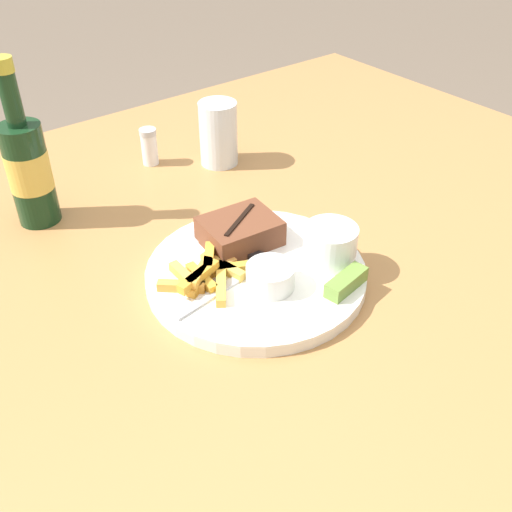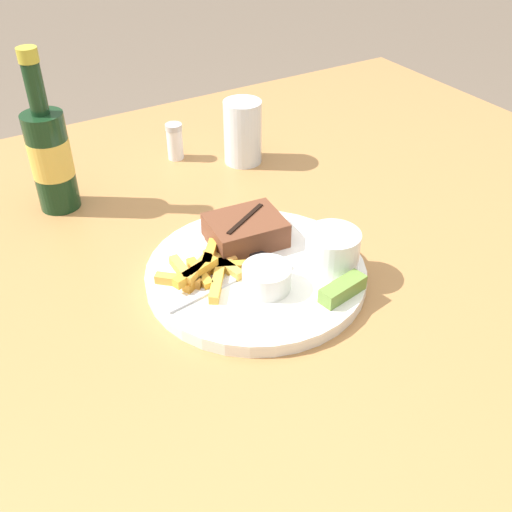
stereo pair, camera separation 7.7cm
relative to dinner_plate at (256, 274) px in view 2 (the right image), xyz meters
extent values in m
cube|color=#A87542|center=(0.00, 0.00, -0.03)|extent=(1.49, 1.23, 0.04)
cylinder|color=#A87542|center=(0.68, 0.56, -0.40)|extent=(0.06, 0.06, 0.70)
cylinder|color=white|center=(0.00, 0.00, 0.00)|extent=(0.29, 0.29, 0.01)
cylinder|color=white|center=(0.00, 0.00, 0.01)|extent=(0.29, 0.29, 0.00)
cube|color=brown|center=(0.02, 0.06, 0.03)|extent=(0.11, 0.09, 0.04)
cube|color=black|center=(0.02, 0.06, 0.05)|extent=(0.08, 0.05, 0.00)
cube|color=gold|center=(-0.10, 0.02, 0.02)|extent=(0.05, 0.05, 0.01)
cube|color=gold|center=(-0.08, 0.01, 0.03)|extent=(0.07, 0.03, 0.01)
cube|color=gold|center=(-0.06, -0.01, 0.02)|extent=(0.05, 0.06, 0.01)
cube|color=gold|center=(-0.03, 0.01, 0.02)|extent=(0.06, 0.04, 0.01)
cube|color=gold|center=(-0.05, 0.03, 0.02)|extent=(0.08, 0.01, 0.01)
cube|color=gold|center=(-0.07, 0.02, 0.02)|extent=(0.06, 0.04, 0.01)
cube|color=gold|center=(-0.07, 0.02, 0.02)|extent=(0.02, 0.06, 0.01)
cube|color=gold|center=(-0.05, 0.04, 0.03)|extent=(0.04, 0.05, 0.01)
cube|color=gold|center=(-0.04, 0.02, 0.02)|extent=(0.03, 0.07, 0.01)
cube|color=gold|center=(-0.09, 0.03, 0.03)|extent=(0.01, 0.05, 0.01)
cube|color=gold|center=(-0.07, 0.02, 0.03)|extent=(0.05, 0.04, 0.01)
cylinder|color=white|center=(0.09, -0.04, 0.03)|extent=(0.07, 0.07, 0.05)
cylinder|color=beige|center=(0.09, -0.04, 0.05)|extent=(0.07, 0.07, 0.01)
cylinder|color=silver|center=(-0.01, -0.04, 0.02)|extent=(0.06, 0.06, 0.03)
cylinder|color=#B22319|center=(-0.01, -0.04, 0.04)|extent=(0.05, 0.05, 0.01)
cube|color=olive|center=(0.06, -0.10, 0.02)|extent=(0.07, 0.03, 0.02)
cube|color=#B7B7BC|center=(-0.09, -0.01, 0.01)|extent=(0.10, 0.03, 0.00)
cube|color=#B7B7BC|center=(-0.02, -0.01, 0.01)|extent=(0.03, 0.01, 0.00)
cube|color=#B7B7BC|center=(-0.02, 0.00, 0.01)|extent=(0.03, 0.01, 0.00)
cube|color=#B7B7BC|center=(-0.02, 0.00, 0.01)|extent=(0.03, 0.01, 0.00)
cube|color=#B7B7BC|center=(-0.01, 0.08, 0.01)|extent=(0.06, 0.11, 0.00)
cube|color=black|center=(0.02, 0.00, 0.01)|extent=(0.04, 0.06, 0.01)
cylinder|color=#143319|center=(-0.17, 0.32, 0.07)|extent=(0.06, 0.06, 0.15)
cylinder|color=gold|center=(-0.17, 0.32, 0.08)|extent=(0.06, 0.06, 0.06)
cylinder|color=#143319|center=(-0.17, 0.32, 0.18)|extent=(0.03, 0.03, 0.07)
cylinder|color=gold|center=(-0.17, 0.32, 0.23)|extent=(0.03, 0.03, 0.02)
cylinder|color=silver|center=(0.15, 0.30, 0.05)|extent=(0.07, 0.07, 0.11)
cylinder|color=white|center=(0.06, 0.37, 0.02)|extent=(0.03, 0.03, 0.05)
cylinder|color=#B7B7BC|center=(0.06, 0.37, 0.05)|extent=(0.03, 0.03, 0.01)
camera|label=1|loc=(-0.38, -0.49, 0.49)|focal=42.00mm
camera|label=2|loc=(-0.32, -0.53, 0.49)|focal=42.00mm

